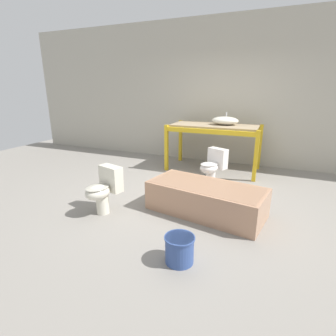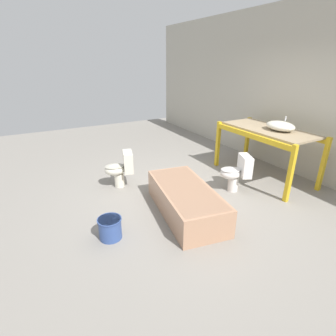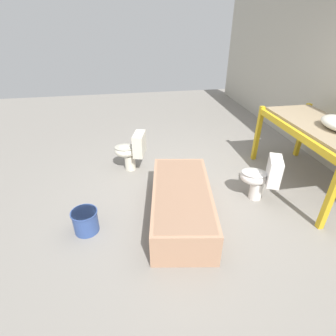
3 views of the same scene
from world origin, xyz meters
name	(u,v)px [view 3 (image 3 of 3)]	position (x,y,z in m)	size (l,w,h in m)	color
ground_plane	(207,197)	(0.00, 0.00, 0.00)	(12.00, 12.00, 0.00)	gray
shelving_rack	(321,134)	(-0.06, 1.60, 0.84)	(1.89, 0.92, 0.98)	gold
bathtub_main	(182,202)	(0.35, -0.47, 0.24)	(1.71, 0.98, 0.42)	tan
toilet_near	(262,177)	(0.16, 0.70, 0.36)	(0.51, 0.59, 0.66)	white
toilet_far	(131,150)	(-0.98, -1.02, 0.36)	(0.45, 0.57, 0.66)	silver
bucket_white	(85,221)	(0.41, -1.66, 0.15)	(0.31, 0.31, 0.29)	#334C8C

